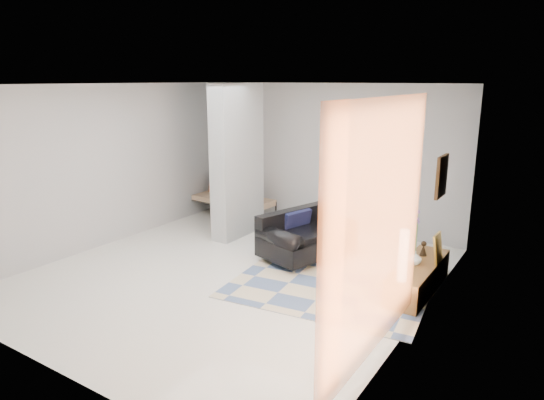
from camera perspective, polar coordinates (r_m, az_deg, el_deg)
The scene contains 17 objects.
floor at distance 7.46m, azimuth -4.48°, elevation -8.63°, with size 6.00×6.00×0.00m, color white.
ceiling at distance 6.89m, azimuth -4.93°, elevation 13.40°, with size 6.00×6.00×0.00m, color white.
wall_back at distance 9.56m, azimuth 6.31°, elevation 5.11°, with size 6.00×6.00×0.00m, color #ACAEB0.
wall_front at distance 5.09m, azimuth -25.71°, elevation -4.23°, with size 6.00×6.00×0.00m, color #ACAEB0.
wall_left at distance 8.96m, azimuth -18.85°, elevation 3.84°, with size 6.00×6.00×0.00m, color #ACAEB0.
wall_right at distance 5.84m, azimuth 17.30°, elevation -1.21°, with size 6.00×6.00×0.00m, color #ACAEB0.
partition_column at distance 8.95m, azimuth -4.09°, elevation 4.55°, with size 0.35×1.20×2.80m, color #A1A6A8.
hallway_door at distance 10.68m, azimuth -3.99°, elevation 4.03°, with size 0.85×0.06×2.04m, color white.
curtain at distance 4.79m, azimuth 12.65°, elevation -3.59°, with size 2.55×2.55×0.00m, color orange.
wall_art at distance 6.64m, azimuth 19.34°, elevation 2.65°, with size 0.04×0.45×0.55m, color #3F2611.
media_console at distance 7.10m, azimuth 16.82°, elevation -8.65°, with size 0.45×1.61×0.80m.
loveseat at distance 8.02m, azimuth 3.85°, elevation -4.26°, with size 1.28×1.71×0.76m.
daybed at distance 10.32m, azimuth -4.75°, elevation 0.23°, with size 1.85×0.88×0.77m.
area_rug at distance 6.92m, azimuth 6.28°, elevation -10.52°, with size 2.69×1.80×0.01m, color beige.
cylinder_lamp at distance 6.29m, azimuth 15.17°, elevation -6.34°, with size 0.12×0.12×0.67m, color silver.
bronze_figurine at distance 7.33m, azimuth 17.39°, elevation -5.45°, with size 0.11×0.11×0.21m, color black, non-canonical shape.
vase at distance 6.96m, azimuth 16.45°, elevation -6.53°, with size 0.18×0.18×0.19m, color white.
Camera 1 is at (4.20, -5.46, 2.88)m, focal length 32.00 mm.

